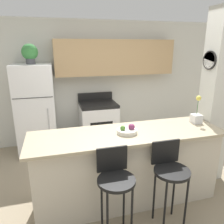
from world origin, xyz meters
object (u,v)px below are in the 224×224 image
(bar_stool_right, at_px, (170,171))
(potted_plant_on_fridge, at_px, (30,53))
(fruit_bowl, at_px, (127,130))
(trash_bin, at_px, (69,144))
(bar_stool_left, at_px, (115,180))
(orchid_vase, at_px, (197,116))
(stove_range, at_px, (98,124))
(refrigerator, at_px, (36,110))

(bar_stool_right, bearing_deg, potted_plant_on_fridge, 123.23)
(fruit_bowl, relative_size, trash_bin, 0.68)
(bar_stool_left, height_order, orchid_vase, orchid_vase)
(fruit_bowl, bearing_deg, trash_bin, 111.43)
(potted_plant_on_fridge, distance_m, trash_bin, 1.83)
(potted_plant_on_fridge, height_order, trash_bin, potted_plant_on_fridge)
(bar_stool_right, xyz_separation_m, orchid_vase, (0.74, 0.62, 0.40))
(bar_stool_right, distance_m, orchid_vase, 1.05)
(fruit_bowl, bearing_deg, stove_range, 89.59)
(refrigerator, xyz_separation_m, bar_stool_right, (1.54, -2.35, -0.17))
(potted_plant_on_fridge, bearing_deg, refrigerator, -61.59)
(potted_plant_on_fridge, distance_m, orchid_vase, 2.98)
(bar_stool_right, height_order, potted_plant_on_fridge, potted_plant_on_fridge)
(trash_bin, bearing_deg, stove_range, 21.02)
(bar_stool_left, distance_m, bar_stool_right, 0.64)
(refrigerator, xyz_separation_m, fruit_bowl, (1.21, -1.84, 0.16))
(refrigerator, height_order, bar_stool_right, refrigerator)
(potted_plant_on_fridge, bearing_deg, trash_bin, -21.39)
(trash_bin, bearing_deg, potted_plant_on_fridge, 158.61)
(bar_stool_right, height_order, fruit_bowl, fruit_bowl)
(bar_stool_left, height_order, potted_plant_on_fridge, potted_plant_on_fridge)
(bar_stool_left, bearing_deg, refrigerator, 111.00)
(orchid_vase, bearing_deg, bar_stool_left, -155.73)
(stove_range, relative_size, trash_bin, 2.82)
(bar_stool_right, relative_size, trash_bin, 2.65)
(trash_bin, bearing_deg, orchid_vase, -41.43)
(bar_stool_left, relative_size, trash_bin, 2.65)
(bar_stool_right, bearing_deg, trash_bin, 114.43)
(bar_stool_right, distance_m, trash_bin, 2.39)
(bar_stool_left, xyz_separation_m, orchid_vase, (1.38, 0.62, 0.40))
(bar_stool_right, xyz_separation_m, fruit_bowl, (-0.33, 0.51, 0.33))
(fruit_bowl, bearing_deg, bar_stool_right, -57.03)
(potted_plant_on_fridge, relative_size, orchid_vase, 0.89)
(refrigerator, relative_size, bar_stool_left, 1.71)
(refrigerator, xyz_separation_m, potted_plant_on_fridge, (-0.00, 0.00, 1.06))
(bar_stool_left, height_order, trash_bin, bar_stool_left)
(stove_range, distance_m, orchid_vase, 2.14)
(bar_stool_right, distance_m, potted_plant_on_fridge, 3.07)
(orchid_vase, bearing_deg, refrigerator, 142.81)
(refrigerator, xyz_separation_m, trash_bin, (0.57, -0.22, -0.67))
(stove_range, relative_size, bar_stool_right, 1.06)
(orchid_vase, distance_m, trash_bin, 2.45)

